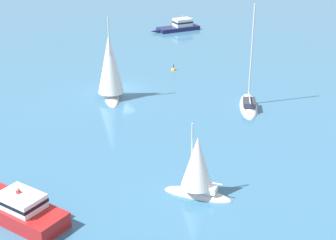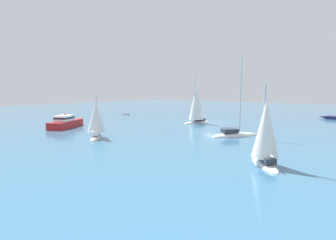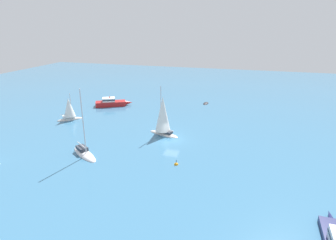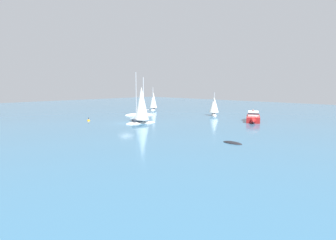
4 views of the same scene
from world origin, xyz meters
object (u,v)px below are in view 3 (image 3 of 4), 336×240
sailboat (84,153)px  tender (206,104)px  channel_buoy (176,165)px  yacht (163,117)px  cabin_cruiser_1 (112,103)px  sailboat_1 (69,110)px

sailboat → tender: sailboat is taller
channel_buoy → sailboat: bearing=-87.0°
yacht → cabin_cruiser_1: 22.35m
cabin_cruiser_1 → sailboat_1: sailboat_1 is taller
cabin_cruiser_1 → sailboat: bearing=-99.4°
yacht → channel_buoy: yacht is taller
cabin_cruiser_1 → tender: cabin_cruiser_1 is taller
tender → channel_buoy: (32.71, 1.01, 0.01)m
sailboat → tender: (-33.43, 13.12, -0.17)m
yacht → tender: size_ratio=3.21×
sailboat → channel_buoy: 14.14m
yacht → sailboat: size_ratio=0.84×
yacht → sailboat: sailboat is taller
yacht → tender: bearing=-81.9°
sailboat → sailboat_1: (-13.39, -11.65, 1.82)m
sailboat_1 → sailboat: bearing=-89.8°
yacht → cabin_cruiser_1: yacht is taller
sailboat → sailboat_1: 17.84m
sailboat_1 → channel_buoy: bearing=-67.0°
sailboat → channel_buoy: (-0.73, 14.12, -0.16)m
yacht → sailboat_1: size_ratio=1.51×
cabin_cruiser_1 → sailboat_1: (11.80, -3.40, 1.20)m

